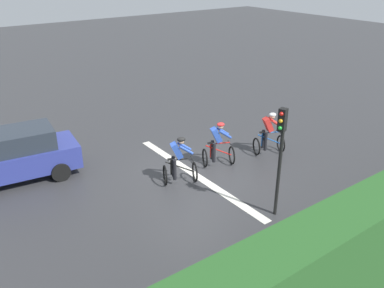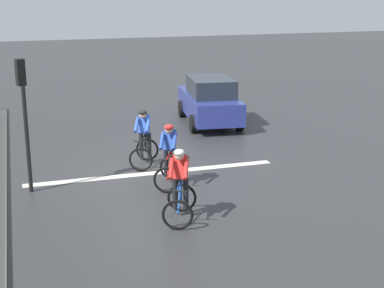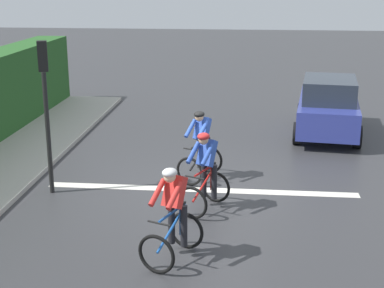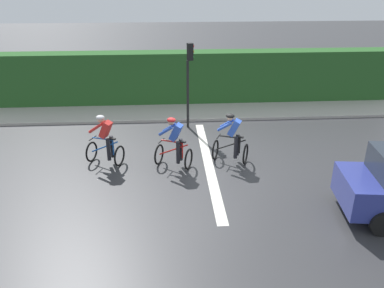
{
  "view_description": "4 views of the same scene",
  "coord_description": "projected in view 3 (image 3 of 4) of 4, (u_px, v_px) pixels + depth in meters",
  "views": [
    {
      "loc": [
        10.14,
        -7.4,
        6.93
      ],
      "look_at": [
        -0.73,
        0.51,
        0.84
      ],
      "focal_mm": 38.43,
      "sensor_mm": 36.0,
      "label": 1
    },
    {
      "loc": [
        3.47,
        14.78,
        5.08
      ],
      "look_at": [
        -0.85,
        1.03,
        1.01
      ],
      "focal_mm": 53.31,
      "sensor_mm": 36.0,
      "label": 2
    },
    {
      "loc": [
        -1.0,
        12.19,
        4.64
      ],
      "look_at": [
        0.25,
        -0.35,
        0.93
      ],
      "focal_mm": 53.54,
      "sensor_mm": 36.0,
      "label": 3
    },
    {
      "loc": [
        -11.38,
        1.45,
        5.73
      ],
      "look_at": [
        -0.25,
        0.7,
        0.81
      ],
      "focal_mm": 36.33,
      "sensor_mm": 36.0,
      "label": 4
    }
  ],
  "objects": [
    {
      "name": "traffic_light_near_crossing",
      "position": [
        45.0,
        94.0,
        12.19
      ],
      "size": [
        0.25,
        0.31,
        3.34
      ],
      "color": "black",
      "rests_on": "ground"
    },
    {
      "name": "ground_plane",
      "position": [
        202.0,
        188.0,
        13.04
      ],
      "size": [
        80.0,
        80.0,
        0.0
      ],
      "primitive_type": "plane",
      "color": "#333335"
    },
    {
      "name": "cyclist_lead",
      "position": [
        173.0,
        216.0,
        9.53
      ],
      "size": [
        1.03,
        1.25,
        1.66
      ],
      "color": "black",
      "rests_on": "ground"
    },
    {
      "name": "road_marking_stop_line",
      "position": [
        201.0,
        190.0,
        12.9
      ],
      "size": [
        7.0,
        0.3,
        0.01
      ],
      "primitive_type": "cube",
      "color": "silver",
      "rests_on": "ground"
    },
    {
      "name": "cyclist_mid",
      "position": [
        201.0,
        146.0,
        13.41
      ],
      "size": [
        1.05,
        1.26,
        1.66
      ],
      "color": "black",
      "rests_on": "ground"
    },
    {
      "name": "car_navy",
      "position": [
        328.0,
        107.0,
        17.12
      ],
      "size": [
        2.26,
        4.28,
        1.76
      ],
      "color": "navy",
      "rests_on": "ground"
    },
    {
      "name": "cyclist_second",
      "position": [
        205.0,
        173.0,
        11.61
      ],
      "size": [
        1.05,
        1.26,
        1.66
      ],
      "color": "black",
      "rests_on": "ground"
    }
  ]
}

